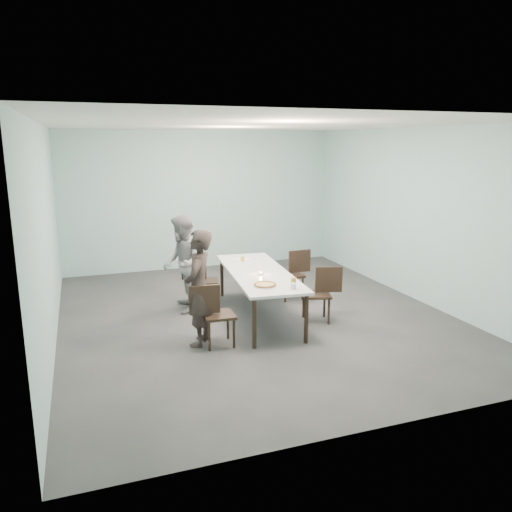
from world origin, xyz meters
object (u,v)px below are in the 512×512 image
object	(u,v)px
tealight	(261,274)
side_plate	(272,281)
table	(258,275)
diner_near	(199,288)
amber_tumbler	(243,259)
diner_far	(182,264)
beer_glass	(293,283)
chair_far_left	(201,277)
pizza	(265,285)
chair_near_left	(213,311)
chair_far_right	(294,271)
water_tumbler	(293,286)
chair_near_right	(321,290)

from	to	relation	value
tealight	side_plate	bearing A→B (deg)	-85.69
table	tealight	distance (m)	0.23
diner_near	amber_tumbler	bearing A→B (deg)	171.92
table	diner_far	xyz separation A→B (m)	(-1.08, 0.70, 0.11)
table	beer_glass	distance (m)	1.06
diner_near	side_plate	world-z (taller)	diner_near
chair_far_left	side_plate	xyz separation A→B (m)	(0.72, -1.48, 0.25)
side_plate	chair_far_left	bearing A→B (deg)	116.13
pizza	tealight	distance (m)	0.62
chair_near_left	diner_far	xyz separation A→B (m)	(-0.09, 1.60, 0.30)
chair_far_left	chair_far_right	world-z (taller)	same
beer_glass	water_tumbler	size ratio (longest dim) A/B	1.67
diner_far	amber_tumbler	world-z (taller)	diner_far
chair_far_right	side_plate	size ratio (longest dim) A/B	4.83
diner_near	diner_far	bearing A→B (deg)	-154.19
beer_glass	water_tumbler	world-z (taller)	beer_glass
beer_glass	amber_tumbler	world-z (taller)	beer_glass
diner_near	diner_far	distance (m)	1.47
tealight	amber_tumbler	xyz separation A→B (m)	(0.03, 0.97, 0.02)
pizza	amber_tumbler	world-z (taller)	amber_tumbler
chair_near_right	table	bearing A→B (deg)	-15.37
diner_far	water_tumbler	xyz separation A→B (m)	(1.19, -1.80, -0.01)
chair_far_right	side_plate	distance (m)	1.66
chair_far_left	diner_far	xyz separation A→B (m)	(-0.34, -0.16, 0.30)
chair_far_right	amber_tumbler	world-z (taller)	chair_far_right
chair_far_right	beer_glass	distance (m)	1.95
chair_near_left	chair_far_left	world-z (taller)	same
diner_far	beer_glass	size ratio (longest dim) A/B	10.70
chair_near_left	side_plate	size ratio (longest dim) A/B	4.83
diner_near	tealight	bearing A→B (deg)	145.20
pizza	chair_far_right	bearing A→B (deg)	53.51
table	chair_far_left	world-z (taller)	chair_far_left
diner_far	water_tumbler	world-z (taller)	diner_far
amber_tumbler	chair_far_left	bearing A→B (deg)	171.86
diner_near	side_plate	distance (m)	1.14
diner_near	side_plate	bearing A→B (deg)	125.94
chair_far_left	pizza	size ratio (longest dim) A/B	2.56
beer_glass	diner_far	bearing A→B (deg)	125.10
chair_far_left	chair_far_right	size ratio (longest dim) A/B	1.00
chair_far_left	diner_near	world-z (taller)	diner_near
diner_far	tealight	world-z (taller)	diner_far
chair_near_left	beer_glass	bearing A→B (deg)	-4.31
chair_near_left	beer_glass	world-z (taller)	beer_glass
pizza	beer_glass	xyz separation A→B (m)	(0.34, -0.22, 0.06)
diner_near	beer_glass	xyz separation A→B (m)	(1.28, -0.27, 0.02)
chair_far_right	water_tumbler	xyz separation A→B (m)	(-0.82, -1.82, 0.29)
chair_near_right	beer_glass	bearing A→B (deg)	52.03
chair_near_left	pizza	size ratio (longest dim) A/B	2.56
tealight	amber_tumbler	world-z (taller)	amber_tumbler
chair_far_right	water_tumbler	world-z (taller)	chair_far_right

